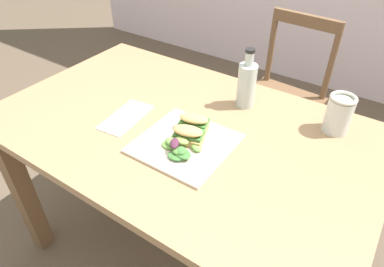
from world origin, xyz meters
TOP-DOWN VIEW (x-y plane):
  - ground_plane at (0.00, 0.00)m, footprint 9.35×9.35m
  - dining_table at (0.01, 0.07)m, footprint 1.32×0.82m
  - chair_wooden_far at (0.09, 0.91)m, footprint 0.43×0.43m
  - plate_lunch at (0.09, -0.01)m, footprint 0.28×0.28m
  - sandwich_half_front at (0.09, 0.01)m, footprint 0.11×0.08m
  - sandwich_half_back at (0.07, 0.07)m, footprint 0.11×0.08m
  - salad_mixed_greens at (0.10, -0.04)m, footprint 0.14×0.14m
  - napkin_folded at (-0.17, -0.00)m, footprint 0.12×0.22m
  - fork_on_napkin at (-0.18, 0.02)m, footprint 0.03×0.19m
  - bottle_cold_brew at (0.14, 0.31)m, footprint 0.07×0.07m
  - mason_jar_iced_tea at (0.46, 0.34)m, footprint 0.09×0.09m

SIDE VIEW (x-z plane):
  - ground_plane at x=0.00m, z-range 0.00..0.00m
  - chair_wooden_far at x=0.09m, z-range 0.01..0.88m
  - dining_table at x=0.01m, z-range 0.24..0.98m
  - napkin_folded at x=-0.17m, z-range 0.74..0.74m
  - plate_lunch at x=0.09m, z-range 0.74..0.75m
  - fork_on_napkin at x=-0.18m, z-range 0.74..0.75m
  - salad_mixed_greens at x=0.10m, z-range 0.75..0.78m
  - sandwich_half_front at x=0.09m, z-range 0.75..0.81m
  - sandwich_half_back at x=0.07m, z-range 0.75..0.81m
  - mason_jar_iced_tea at x=0.46m, z-range 0.73..0.87m
  - bottle_cold_brew at x=0.14m, z-range 0.71..0.93m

